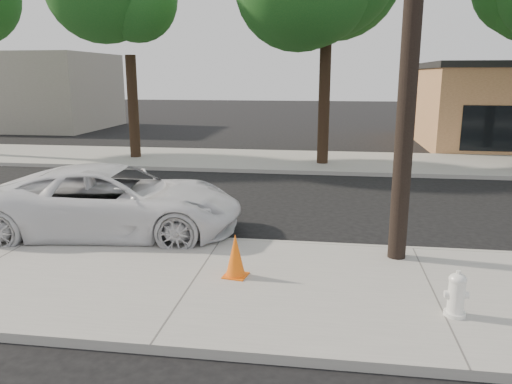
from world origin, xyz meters
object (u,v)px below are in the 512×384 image
Objects in this scene: utility_pole at (413,9)px; traffic_cone at (235,256)px; police_cruiser at (114,201)px; fire_hydrant at (456,295)px.

utility_pole is 11.70× the size of traffic_cone.
utility_pole is at bearing -104.95° from police_cruiser.
fire_hydrant is (0.54, -2.36, -4.23)m from utility_pole.
utility_pole reaches higher than fire_hydrant.
utility_pole is 13.73× the size of fire_hydrant.
fire_hydrant is 3.59m from traffic_cone.
police_cruiser is 7.47m from fire_hydrant.
fire_hydrant is at bearing -77.11° from utility_pole.
utility_pole is at bearing 25.43° from traffic_cone.
utility_pole is 5.28m from traffic_cone.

